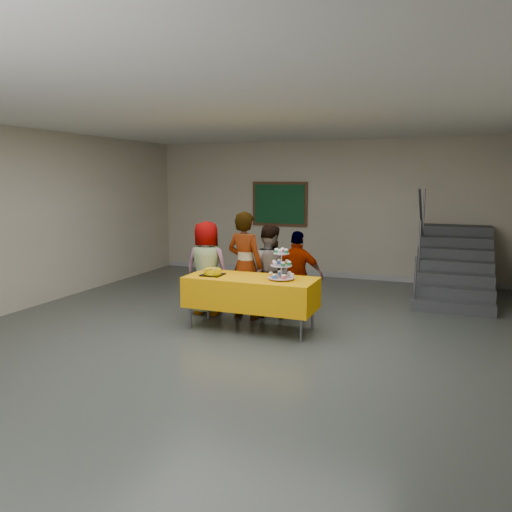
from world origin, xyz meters
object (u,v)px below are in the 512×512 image
Objects in this scene: bake_table at (251,292)px; schoolchild_b at (245,265)px; schoolchild_a at (207,268)px; staircase at (454,269)px; cupcake_stand at (281,267)px; schoolchild_d at (298,275)px; schoolchild_c at (268,271)px; bear_cake at (213,271)px; noticeboard at (280,204)px.

schoolchild_b reaches higher than bake_table.
staircase is (3.71, 2.90, -0.26)m from schoolchild_a.
schoolchild_d is at bearing 89.56° from cupcake_stand.
schoolchild_a is 0.68m from schoolchild_b.
schoolchild_d is at bearing -149.62° from schoolchild_b.
schoolchild_c is 0.61× the size of staircase.
schoolchild_b is at bearing 64.70° from bear_cake.
noticeboard reaches higher than schoolchild_a.
bear_cake is at bearing -84.21° from noticeboard.
noticeboard is (-1.48, 4.26, 0.65)m from cupcake_stand.
schoolchild_b is 3.89m from noticeboard.
cupcake_stand is at bearing 88.06° from schoolchild_d.
bear_cake is 0.21× the size of schoolchild_b.
schoolchild_d is 3.89m from noticeboard.
cupcake_stand is 4.14m from staircase.
staircase reaches higher than schoolchild_d.
schoolchild_a is at bearing -89.44° from noticeboard.
schoolchild_b is at bearing 176.34° from schoolchild_a.
noticeboard is at bearing 95.79° from bear_cake.
schoolchild_a is 1.16× the size of noticeboard.
bake_table is at bearing 131.82° from schoolchild_b.
bake_table is 4.51m from noticeboard.
staircase reaches higher than schoolchild_a.
schoolchild_b is 1.29× the size of noticeboard.
noticeboard is at bearing -68.10° from schoolchild_b.
schoolchild_c reaches higher than bear_cake.
noticeboard is at bearing -91.82° from schoolchild_a.
bake_table is at bearing -76.59° from noticeboard.
noticeboard is at bearing -81.16° from schoolchild_c.
schoolchild_b reaches higher than schoolchild_c.
cupcake_stand is at bearing 114.88° from schoolchild_c.
cupcake_stand is at bearing 3.47° from bear_cake.
cupcake_stand is at bearing 157.23° from schoolchild_b.
schoolchild_d reaches higher than bear_cake.
bake_table is 1.13m from schoolchild_a.
schoolchild_a reaches higher than bear_cake.
bear_cake is 1.00m from schoolchild_c.
schoolchild_a reaches higher than schoolchild_d.
noticeboard is (-0.44, 4.33, 0.77)m from bear_cake.
schoolchild_a reaches higher than schoolchild_c.
staircase reaches higher than schoolchild_b.
noticeboard is (-1.02, 4.26, 1.04)m from bake_table.
schoolchild_b is at bearing 120.66° from bake_table.
schoolchild_d is (0.48, 0.02, -0.04)m from schoolchild_c.
noticeboard is at bearing 103.41° from bake_table.
bear_cake is 4.82m from staircase.
schoolchild_a is (-0.40, 0.59, -0.08)m from bear_cake.
schoolchild_c is 1.13× the size of noticeboard.
bake_table is at bearing 149.19° from schoolchild_a.
schoolchild_c reaches higher than cupcake_stand.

